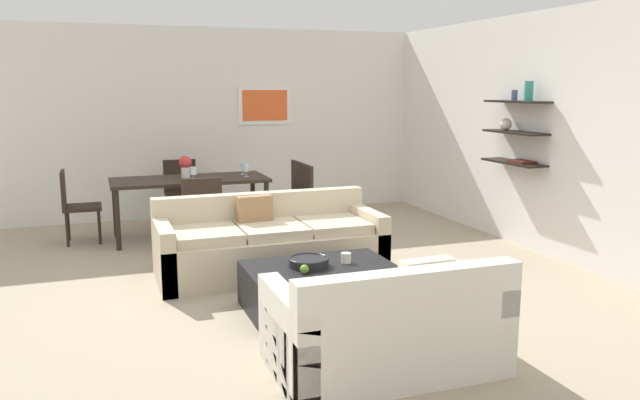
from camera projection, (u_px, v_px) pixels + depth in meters
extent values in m
plane|color=tan|center=(290.00, 281.00, 6.15)|extent=(18.00, 18.00, 0.00)
cube|color=silver|center=(239.00, 122.00, 9.28)|extent=(8.40, 0.06, 2.70)
cube|color=white|center=(265.00, 105.00, 9.32)|extent=(0.80, 0.02, 0.56)
cube|color=#E55926|center=(265.00, 105.00, 9.31)|extent=(0.68, 0.01, 0.45)
cube|color=silver|center=(519.00, 131.00, 7.47)|extent=(0.06, 8.20, 2.70)
cube|color=black|center=(517.00, 102.00, 7.21)|extent=(0.28, 0.90, 0.02)
cube|color=black|center=(515.00, 132.00, 7.27)|extent=(0.28, 0.90, 0.02)
cube|color=black|center=(513.00, 162.00, 7.34)|extent=(0.28, 0.90, 0.02)
cylinder|color=teal|center=(529.00, 91.00, 7.00)|extent=(0.10, 0.10, 0.22)
sphere|color=silver|center=(506.00, 124.00, 7.43)|extent=(0.14, 0.14, 0.14)
cylinder|color=#4C518C|center=(514.00, 95.00, 7.24)|extent=(0.07, 0.07, 0.12)
cube|color=#4C1E19|center=(522.00, 162.00, 7.19)|extent=(0.20, 0.28, 0.03)
cube|color=beige|center=(271.00, 254.00, 6.35)|extent=(2.24, 0.90, 0.42)
cube|color=beige|center=(261.00, 209.00, 6.63)|extent=(2.24, 0.16, 0.36)
cube|color=beige|center=(164.00, 255.00, 5.99)|extent=(0.14, 0.90, 0.60)
cube|color=beige|center=(366.00, 237.00, 6.69)|extent=(0.14, 0.90, 0.60)
cube|color=beige|center=(206.00, 235.00, 6.05)|extent=(0.63, 0.70, 0.10)
cube|color=beige|center=(271.00, 230.00, 6.27)|extent=(0.63, 0.70, 0.10)
cube|color=beige|center=(333.00, 225.00, 6.49)|extent=(0.63, 0.70, 0.10)
cube|color=#99724C|center=(254.00, 213.00, 6.42)|extent=(0.37, 0.15, 0.36)
cube|color=silver|center=(383.00, 337.00, 4.26)|extent=(1.50, 0.90, 0.42)
cube|color=silver|center=(410.00, 299.00, 3.84)|extent=(1.50, 0.16, 0.36)
cube|color=silver|center=(470.00, 312.00, 4.47)|extent=(0.14, 0.90, 0.60)
cube|color=silver|center=(287.00, 338.00, 4.02)|extent=(0.14, 0.90, 0.60)
cube|color=silver|center=(421.00, 293.00, 4.35)|extent=(0.59, 0.70, 0.10)
cube|color=silver|center=(339.00, 303.00, 4.15)|extent=(0.59, 0.70, 0.10)
cube|color=beige|center=(426.00, 286.00, 4.08)|extent=(0.36, 0.13, 0.36)
cube|color=black|center=(322.00, 289.00, 5.32)|extent=(1.25, 0.92, 0.38)
cylinder|color=black|center=(309.00, 262.00, 5.32)|extent=(0.34, 0.34, 0.07)
torus|color=black|center=(309.00, 259.00, 5.31)|extent=(0.34, 0.34, 0.02)
cylinder|color=silver|center=(346.00, 258.00, 5.41)|extent=(0.09, 0.09, 0.09)
sphere|color=#669E2D|center=(304.00, 269.00, 5.11)|extent=(0.07, 0.07, 0.07)
cube|color=black|center=(189.00, 180.00, 7.82)|extent=(1.89, 0.84, 0.04)
cylinder|color=black|center=(117.00, 220.00, 7.26)|extent=(0.06, 0.06, 0.71)
cylinder|color=black|center=(267.00, 210.00, 7.85)|extent=(0.06, 0.06, 0.71)
cylinder|color=black|center=(115.00, 209.00, 7.93)|extent=(0.06, 0.06, 0.71)
cylinder|color=black|center=(253.00, 200.00, 8.52)|extent=(0.06, 0.06, 0.71)
cube|color=black|center=(182.00, 194.00, 8.56)|extent=(0.44, 0.44, 0.04)
cube|color=black|center=(180.00, 175.00, 8.70)|extent=(0.44, 0.04, 0.43)
cylinder|color=black|center=(171.00, 214.00, 8.37)|extent=(0.04, 0.04, 0.41)
cylinder|color=black|center=(198.00, 212.00, 8.49)|extent=(0.04, 0.04, 0.41)
cylinder|color=black|center=(168.00, 209.00, 8.71)|extent=(0.04, 0.04, 0.41)
cylinder|color=black|center=(194.00, 207.00, 8.83)|extent=(0.04, 0.04, 0.41)
cube|color=black|center=(82.00, 207.00, 7.63)|extent=(0.44, 0.44, 0.04)
cube|color=black|center=(63.00, 189.00, 7.52)|extent=(0.04, 0.44, 0.43)
cylinder|color=black|center=(99.00, 228.00, 7.56)|extent=(0.04, 0.04, 0.41)
cylinder|color=black|center=(99.00, 222.00, 7.89)|extent=(0.04, 0.04, 0.41)
cylinder|color=black|center=(67.00, 230.00, 7.44)|extent=(0.04, 0.04, 0.41)
cylinder|color=black|center=(68.00, 224.00, 7.78)|extent=(0.04, 0.04, 0.41)
cube|color=black|center=(292.00, 200.00, 8.12)|extent=(0.44, 0.44, 0.04)
cube|color=black|center=(306.00, 181.00, 8.14)|extent=(0.04, 0.44, 0.43)
cylinder|color=black|center=(275.00, 215.00, 8.27)|extent=(0.04, 0.04, 0.41)
cylinder|color=black|center=(282.00, 221.00, 7.93)|extent=(0.04, 0.04, 0.41)
cylinder|color=black|center=(301.00, 214.00, 8.39)|extent=(0.04, 0.04, 0.41)
cylinder|color=black|center=(310.00, 219.00, 8.05)|extent=(0.04, 0.04, 0.41)
cube|color=black|center=(200.00, 215.00, 7.19)|extent=(0.44, 0.44, 0.04)
cube|color=black|center=(202.00, 197.00, 6.96)|extent=(0.44, 0.04, 0.43)
cylinder|color=black|center=(213.00, 230.00, 7.45)|extent=(0.04, 0.04, 0.41)
cylinder|color=black|center=(183.00, 232.00, 7.33)|extent=(0.04, 0.04, 0.41)
cylinder|color=black|center=(219.00, 236.00, 7.12)|extent=(0.04, 0.04, 0.41)
cylinder|color=black|center=(187.00, 239.00, 7.00)|extent=(0.04, 0.04, 0.41)
cube|color=black|center=(283.00, 195.00, 8.47)|extent=(0.44, 0.44, 0.04)
cube|color=black|center=(297.00, 177.00, 8.49)|extent=(0.04, 0.44, 0.43)
cylinder|color=black|center=(267.00, 210.00, 8.62)|extent=(0.04, 0.04, 0.41)
cylinder|color=black|center=(274.00, 215.00, 8.28)|extent=(0.04, 0.04, 0.41)
cylinder|color=black|center=(292.00, 208.00, 8.74)|extent=(0.04, 0.04, 0.41)
cylinder|color=black|center=(300.00, 213.00, 8.40)|extent=(0.04, 0.04, 0.41)
cylinder|color=silver|center=(243.00, 174.00, 8.14)|extent=(0.06, 0.06, 0.01)
cylinder|color=silver|center=(243.00, 171.00, 8.14)|extent=(0.01, 0.01, 0.07)
cylinder|color=silver|center=(242.00, 165.00, 8.12)|extent=(0.06, 0.06, 0.07)
cylinder|color=silver|center=(194.00, 182.00, 7.48)|extent=(0.06, 0.06, 0.01)
cylinder|color=silver|center=(194.00, 178.00, 7.47)|extent=(0.01, 0.01, 0.09)
cylinder|color=silver|center=(193.00, 171.00, 7.46)|extent=(0.07, 0.07, 0.09)
cylinder|color=silver|center=(246.00, 176.00, 7.95)|extent=(0.06, 0.06, 0.01)
cylinder|color=silver|center=(246.00, 174.00, 7.94)|extent=(0.01, 0.01, 0.06)
cylinder|color=silver|center=(246.00, 168.00, 7.93)|extent=(0.07, 0.07, 0.09)
cylinder|color=silver|center=(186.00, 172.00, 7.84)|extent=(0.11, 0.11, 0.13)
sphere|color=red|center=(185.00, 162.00, 7.82)|extent=(0.16, 0.16, 0.16)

